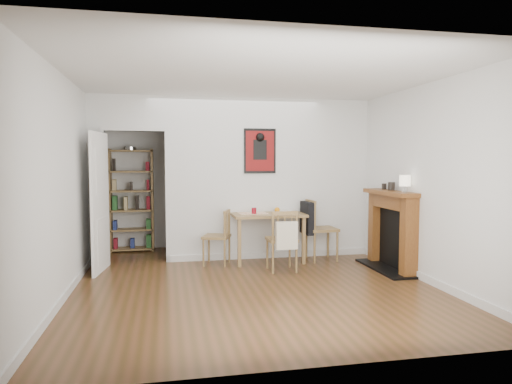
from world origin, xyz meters
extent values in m
plane|color=#57331C|center=(0.00, 0.00, 0.00)|extent=(5.20, 5.20, 0.00)
plane|color=silver|center=(0.00, 2.60, 1.30)|extent=(4.50, 0.00, 4.50)
plane|color=silver|center=(0.00, -2.60, 1.30)|extent=(4.50, 0.00, 4.50)
plane|color=silver|center=(-2.25, 0.00, 1.30)|extent=(0.00, 5.20, 5.20)
plane|color=silver|center=(2.25, 0.00, 1.30)|extent=(0.00, 5.20, 5.20)
plane|color=silver|center=(0.00, 0.00, 2.60)|extent=(5.20, 5.20, 0.00)
cube|color=silver|center=(0.57, 1.40, 1.30)|extent=(3.35, 0.10, 2.60)
cube|color=silver|center=(-2.12, 1.40, 1.30)|extent=(0.25, 0.10, 2.60)
cube|color=silver|center=(-1.55, 1.40, 2.33)|extent=(0.90, 0.10, 0.55)
cube|color=silver|center=(-2.03, 1.40, 1.02)|extent=(0.06, 0.14, 2.05)
cube|color=silver|center=(-1.07, 1.40, 1.02)|extent=(0.06, 0.14, 2.05)
cube|color=silver|center=(0.57, 1.34, 0.05)|extent=(3.35, 0.02, 0.10)
cube|color=silver|center=(-2.24, -0.60, 0.05)|extent=(0.02, 4.00, 0.10)
cube|color=silver|center=(2.24, -0.60, 0.05)|extent=(0.02, 4.00, 0.10)
cube|color=white|center=(-2.02, 0.93, 1.00)|extent=(0.15, 0.80, 2.00)
cube|color=black|center=(0.40, 1.33, 1.75)|extent=(0.52, 0.02, 0.72)
cube|color=maroon|center=(0.40, 1.32, 1.75)|extent=(0.46, 0.00, 0.64)
cube|color=olive|center=(0.48, 1.10, 0.75)|extent=(1.13, 0.72, 0.04)
cube|color=olive|center=(-0.02, 0.80, 0.36)|extent=(0.05, 0.05, 0.73)
cube|color=olive|center=(0.98, 0.80, 0.36)|extent=(0.05, 0.05, 0.73)
cube|color=olive|center=(-0.02, 1.40, 0.36)|extent=(0.05, 0.05, 0.73)
cube|color=olive|center=(0.98, 1.40, 0.36)|extent=(0.05, 0.05, 0.73)
cube|color=black|center=(1.09, 1.02, 0.69)|extent=(0.13, 0.40, 0.51)
cube|color=beige|center=(0.55, 0.23, 0.56)|extent=(0.31, 0.11, 0.39)
cube|color=olive|center=(-2.05, 2.40, 0.90)|extent=(0.04, 0.30, 1.80)
cube|color=olive|center=(-1.33, 2.40, 0.90)|extent=(0.04, 0.30, 1.80)
cube|color=olive|center=(-1.69, 2.40, 0.04)|extent=(0.76, 0.30, 0.03)
cube|color=olive|center=(-1.69, 2.40, 0.72)|extent=(0.76, 0.30, 0.03)
cube|color=olive|center=(-1.69, 2.40, 1.76)|extent=(0.76, 0.30, 0.03)
cube|color=maroon|center=(-1.69, 2.40, 0.90)|extent=(0.66, 0.25, 0.25)
cube|color=brown|center=(2.15, -0.24, 0.55)|extent=(0.20, 0.16, 1.10)
cube|color=brown|center=(2.15, 0.74, 0.55)|extent=(0.20, 0.16, 1.10)
cube|color=brown|center=(2.12, 0.25, 1.13)|extent=(0.30, 1.21, 0.06)
cube|color=brown|center=(2.15, 0.25, 1.00)|extent=(0.20, 0.85, 0.20)
cube|color=black|center=(2.21, 0.25, 0.45)|extent=(0.08, 0.81, 0.88)
cube|color=black|center=(2.09, 0.25, 0.01)|extent=(0.45, 1.25, 0.03)
cylinder|color=maroon|center=(0.25, 1.05, 0.82)|extent=(0.08, 0.08, 0.10)
sphere|color=orange|center=(0.65, 1.18, 0.81)|extent=(0.08, 0.08, 0.08)
cube|color=#F2E8C7|center=(0.25, 1.15, 0.77)|extent=(0.45, 0.35, 0.00)
cube|color=white|center=(0.78, 1.19, 0.78)|extent=(0.33, 0.26, 0.02)
cylinder|color=silver|center=(2.14, -0.13, 1.20)|extent=(0.08, 0.08, 0.09)
cylinder|color=white|center=(2.14, -0.13, 1.32)|extent=(0.15, 0.15, 0.15)
cylinder|color=black|center=(2.16, 0.30, 1.22)|extent=(0.10, 0.10, 0.12)
cylinder|color=black|center=(2.17, 0.54, 1.20)|extent=(0.07, 0.07, 0.09)
camera|label=1|loc=(-1.09, -5.87, 1.60)|focal=32.00mm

